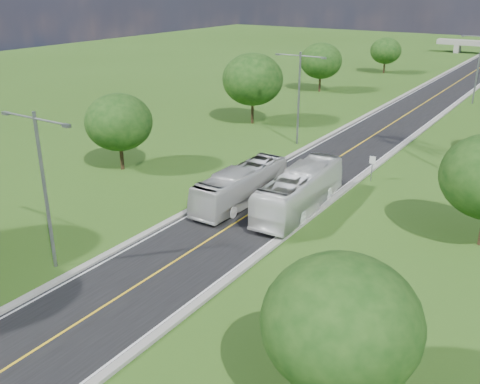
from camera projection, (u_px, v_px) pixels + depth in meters
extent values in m
plane|color=#305217|center=(393.00, 123.00, 68.27)|extent=(260.00, 260.00, 0.00)
cube|color=black|center=(407.00, 114.00, 72.93)|extent=(8.00, 150.00, 0.06)
cube|color=gray|center=(377.00, 109.00, 75.07)|extent=(0.50, 150.00, 0.22)
cube|color=gray|center=(439.00, 117.00, 70.73)|extent=(0.50, 150.00, 0.22)
cylinder|color=slate|center=(372.00, 168.00, 48.07)|extent=(0.08, 0.08, 2.40)
cube|color=white|center=(373.00, 160.00, 47.75)|extent=(0.55, 0.04, 0.70)
cube|color=gray|center=(457.00, 49.00, 135.23)|extent=(1.20, 3.00, 2.00)
cylinder|color=slate|center=(45.00, 193.00, 32.16)|extent=(0.22, 0.22, 10.00)
cylinder|color=slate|center=(19.00, 115.00, 31.19)|extent=(2.80, 0.12, 0.12)
cylinder|color=slate|center=(51.00, 122.00, 29.76)|extent=(2.80, 0.12, 0.12)
cube|color=slate|center=(6.00, 113.00, 31.87)|extent=(0.50, 0.25, 0.18)
cube|color=slate|center=(66.00, 126.00, 29.12)|extent=(0.50, 0.25, 0.18)
cylinder|color=slate|center=(299.00, 99.00, 57.83)|extent=(0.22, 0.22, 10.00)
cylinder|color=slate|center=(289.00, 55.00, 56.85)|extent=(2.80, 0.12, 0.12)
cylinder|color=slate|center=(312.00, 57.00, 55.43)|extent=(2.80, 0.12, 0.12)
cube|color=slate|center=(278.00, 54.00, 57.54)|extent=(0.50, 0.25, 0.18)
cube|color=slate|center=(324.00, 58.00, 54.78)|extent=(0.50, 0.25, 0.18)
cylinder|color=slate|center=(478.00, 69.00, 77.38)|extent=(0.22, 0.22, 10.00)
cylinder|color=slate|center=(473.00, 36.00, 76.40)|extent=(2.80, 0.12, 0.12)
cube|color=slate|center=(463.00, 36.00, 77.08)|extent=(0.50, 0.25, 0.18)
cylinder|color=black|center=(122.00, 156.00, 51.05)|extent=(0.36, 0.36, 2.70)
ellipsoid|color=#13370F|center=(119.00, 122.00, 49.84)|extent=(6.30, 6.30, 5.36)
cylinder|color=black|center=(252.00, 111.00, 67.55)|extent=(0.36, 0.36, 3.24)
ellipsoid|color=#13370F|center=(253.00, 79.00, 66.10)|extent=(7.56, 7.56, 6.43)
cylinder|color=black|center=(320.00, 83.00, 87.30)|extent=(0.36, 0.36, 2.88)
ellipsoid|color=#13370F|center=(321.00, 61.00, 86.01)|extent=(6.72, 6.72, 5.71)
cylinder|color=black|center=(384.00, 67.00, 104.76)|extent=(0.36, 0.36, 2.52)
ellipsoid|color=#13370F|center=(386.00, 51.00, 103.63)|extent=(5.88, 5.88, 5.00)
ellipsoid|color=#13370F|center=(341.00, 323.00, 20.54)|extent=(6.30, 6.30, 5.36)
imported|color=white|center=(300.00, 191.00, 41.55)|extent=(3.59, 12.09, 3.32)
imported|color=silver|center=(241.00, 186.00, 42.99)|extent=(2.59, 10.80, 3.00)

